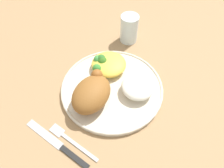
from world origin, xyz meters
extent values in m
plane|color=#9F7B52|center=(0.00, 0.00, 0.00)|extent=(2.00, 2.00, 0.00)
cylinder|color=beige|center=(0.00, 0.00, 0.01)|extent=(0.28, 0.28, 0.01)
torus|color=beige|center=(0.00, 0.00, 0.01)|extent=(0.28, 0.28, 0.01)
ellipsoid|color=brown|center=(-0.06, 0.02, 0.05)|extent=(0.12, 0.09, 0.06)
sphere|color=brown|center=(-0.01, 0.04, 0.06)|extent=(0.03, 0.03, 0.03)
ellipsoid|color=white|center=(0.02, -0.07, 0.03)|extent=(0.09, 0.09, 0.03)
ellipsoid|color=yellow|center=(0.06, 0.04, 0.03)|extent=(0.10, 0.10, 0.03)
sphere|color=#297924|center=(0.05, 0.07, 0.04)|extent=(0.02, 0.02, 0.02)
sphere|color=#429643|center=(0.05, 0.07, 0.04)|extent=(0.02, 0.02, 0.02)
sphere|color=#326E2A|center=(0.06, 0.06, 0.04)|extent=(0.03, 0.03, 0.03)
sphere|color=#366B1F|center=(0.05, 0.06, 0.04)|extent=(0.03, 0.03, 0.03)
sphere|color=#3C8934|center=(0.02, 0.06, 0.04)|extent=(0.02, 0.02, 0.02)
cube|color=#B2B2B7|center=(-0.18, -0.01, 0.00)|extent=(0.02, 0.11, 0.01)
cube|color=#B2B2B7|center=(-0.17, 0.06, 0.00)|extent=(0.03, 0.04, 0.00)
cube|color=black|center=(-0.20, -0.01, 0.00)|extent=(0.02, 0.08, 0.01)
cube|color=#B2B2B7|center=(-0.19, 0.08, 0.00)|extent=(0.03, 0.11, 0.00)
cylinder|color=silver|center=(0.21, 0.05, 0.05)|extent=(0.06, 0.06, 0.09)
camera|label=1|loc=(-0.28, -0.15, 0.46)|focal=32.09mm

